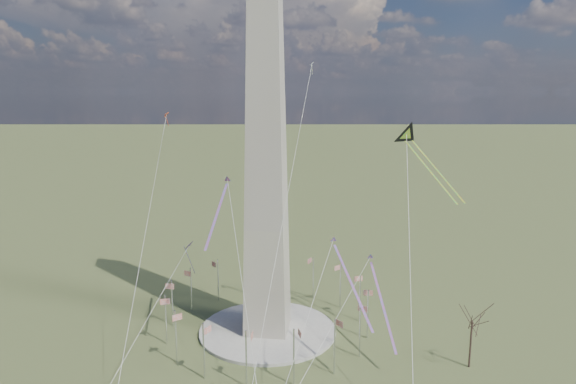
# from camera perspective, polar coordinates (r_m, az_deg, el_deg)

# --- Properties ---
(ground) EXTENTS (2000.00, 2000.00, 0.00)m
(ground) POSITION_cam_1_polar(r_m,az_deg,el_deg) (140.71, -2.27, -15.24)
(ground) COLOR #51592C
(ground) RESTS_ON ground
(plaza) EXTENTS (36.00, 36.00, 0.80)m
(plaza) POSITION_cam_1_polar(r_m,az_deg,el_deg) (140.54, -2.27, -15.09)
(plaza) COLOR beige
(plaza) RESTS_ON ground
(washington_monument) EXTENTS (15.56, 15.56, 100.00)m
(washington_monument) POSITION_cam_1_polar(r_m,az_deg,el_deg) (126.97, -2.44, 4.55)
(washington_monument) COLOR beige
(washington_monument) RESTS_ON plaza
(flagpole_ring) EXTENTS (54.40, 54.40, 13.00)m
(flagpole_ring) POSITION_cam_1_polar(r_m,az_deg,el_deg) (137.64, -2.30, -12.52)
(flagpole_ring) COLOR silver
(flagpole_ring) RESTS_ON ground
(tree_near) EXTENTS (9.67, 9.67, 16.92)m
(tree_near) POSITION_cam_1_polar(r_m,az_deg,el_deg) (126.53, 19.82, -13.03)
(tree_near) COLOR #49342C
(tree_near) RESTS_ON ground
(kite_delta_black) EXTENTS (16.52, 19.85, 17.46)m
(kite_delta_black) POSITION_cam_1_polar(r_m,az_deg,el_deg) (131.14, 13.35, 5.78)
(kite_delta_black) COLOR black
(kite_delta_black) RESTS_ON ground
(kite_diamond_purple) EXTENTS (2.22, 3.29, 9.73)m
(kite_diamond_purple) POSITION_cam_1_polar(r_m,az_deg,el_deg) (146.19, -10.94, -6.24)
(kite_diamond_purple) COLOR navy
(kite_diamond_purple) RESTS_ON ground
(kite_streamer_left) EXTENTS (10.89, 20.48, 15.21)m
(kite_streamer_left) POSITION_cam_1_polar(r_m,az_deg,el_deg) (121.01, 6.45, -8.60)
(kite_streamer_left) COLOR #E22350
(kite_streamer_left) RESTS_ON ground
(kite_streamer_mid) EXTENTS (1.83, 19.42, 13.34)m
(kite_streamer_mid) POSITION_cam_1_polar(r_m,az_deg,el_deg) (121.93, -7.57, -1.33)
(kite_streamer_mid) COLOR #E22350
(kite_streamer_mid) RESTS_ON ground
(kite_streamer_right) EXTENTS (7.17, 23.14, 16.17)m
(kite_streamer_right) POSITION_cam_1_polar(r_m,az_deg,el_deg) (130.83, 10.00, -10.43)
(kite_streamer_right) COLOR #E22350
(kite_streamer_right) RESTS_ON ground
(kite_small_red) EXTENTS (1.36, 2.11, 4.61)m
(kite_small_red) POSITION_cam_1_polar(r_m,az_deg,el_deg) (173.53, -13.34, 8.23)
(kite_small_red) COLOR #EF421C
(kite_small_red) RESTS_ON ground
(kite_small_white) EXTENTS (1.31, 1.52, 4.08)m
(kite_small_white) POSITION_cam_1_polar(r_m,az_deg,el_deg) (168.67, 2.68, 13.90)
(kite_small_white) COLOR white
(kite_small_white) RESTS_ON ground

